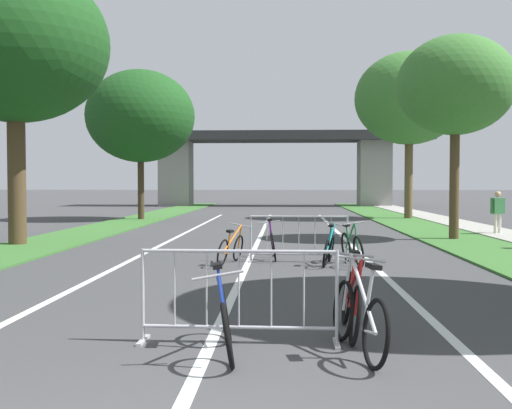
# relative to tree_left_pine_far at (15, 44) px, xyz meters

# --- Properties ---
(grass_verge_left) EXTENTS (2.42, 52.94, 0.05)m
(grass_verge_left) POSITION_rel_tree_left_pine_far_xyz_m (0.62, 7.82, -5.68)
(grass_verge_left) COLOR #386B2D
(grass_verge_left) RESTS_ON ground
(grass_verge_right) EXTENTS (2.42, 52.94, 0.05)m
(grass_verge_right) POSITION_rel_tree_left_pine_far_xyz_m (12.98, 7.82, -5.68)
(grass_verge_right) COLOR #386B2D
(grass_verge_right) RESTS_ON ground
(sidewalk_path_right) EXTENTS (1.72, 52.94, 0.08)m
(sidewalk_path_right) POSITION_rel_tree_left_pine_far_xyz_m (15.05, 7.82, -5.67)
(sidewalk_path_right) COLOR #9E9B93
(sidewalk_path_right) RESTS_ON ground
(lane_stripe_center) EXTENTS (0.14, 30.63, 0.01)m
(lane_stripe_center) POSITION_rel_tree_left_pine_far_xyz_m (6.80, 1.48, -5.70)
(lane_stripe_center) COLOR silver
(lane_stripe_center) RESTS_ON ground
(lane_stripe_right_lane) EXTENTS (0.14, 30.63, 0.01)m
(lane_stripe_right_lane) POSITION_rel_tree_left_pine_far_xyz_m (9.53, 1.48, -5.70)
(lane_stripe_right_lane) COLOR silver
(lane_stripe_right_lane) RESTS_ON ground
(lane_stripe_left_lane) EXTENTS (0.14, 30.63, 0.01)m
(lane_stripe_left_lane) POSITION_rel_tree_left_pine_far_xyz_m (4.07, 1.48, -5.70)
(lane_stripe_left_lane) COLOR silver
(lane_stripe_left_lane) RESTS_ON ground
(overpass_bridge) EXTENTS (23.76, 4.16, 5.68)m
(overpass_bridge) POSITION_rel_tree_left_pine_far_xyz_m (6.80, 29.92, -1.67)
(overpass_bridge) COLOR #2D2D30
(overpass_bridge) RESTS_ON ground
(tree_left_pine_far) EXTENTS (5.26, 5.26, 7.97)m
(tree_left_pine_far) POSITION_rel_tree_left_pine_far_xyz_m (0.00, 0.00, 0.00)
(tree_left_pine_far) COLOR #4C3823
(tree_left_pine_far) RESTS_ON ground
(tree_left_cypress_far) EXTENTS (5.18, 5.18, 7.17)m
(tree_left_cypress_far) POSITION_rel_tree_left_pine_far_xyz_m (0.71, 11.89, -0.74)
(tree_left_cypress_far) COLOR #3D2D1E
(tree_left_cypress_far) RESTS_ON ground
(tree_right_pine_near) EXTENTS (3.62, 3.62, 6.35)m
(tree_right_pine_near) POSITION_rel_tree_left_pine_far_xyz_m (12.89, 2.25, -0.92)
(tree_right_pine_near) COLOR #4C3823
(tree_right_pine_near) RESTS_ON ground
(tree_right_oak_near) EXTENTS (5.33, 5.33, 8.20)m
(tree_right_oak_near) POSITION_rel_tree_left_pine_far_xyz_m (13.71, 13.28, 0.21)
(tree_right_oak_near) COLOR brown
(tree_right_oak_near) RESTS_ON ground
(crowd_barrier_nearest) EXTENTS (2.23, 0.47, 1.05)m
(crowd_barrier_nearest) POSITION_rel_tree_left_pine_far_xyz_m (7.11, -10.20, -5.19)
(crowd_barrier_nearest) COLOR #ADADB2
(crowd_barrier_nearest) RESTS_ON ground
(crowd_barrier_second) EXTENTS (2.24, 0.49, 1.05)m
(crowd_barrier_second) POSITION_rel_tree_left_pine_far_xyz_m (7.94, -3.23, -5.19)
(crowd_barrier_second) COLOR #ADADB2
(crowd_barrier_second) RESTS_ON ground
(bicycle_blue_0) EXTENTS (0.50, 1.67, 0.95)m
(bicycle_blue_0) POSITION_rel_tree_left_pine_far_xyz_m (7.01, -10.63, -5.34)
(bicycle_blue_0) COLOR black
(bicycle_blue_0) RESTS_ON ground
(bicycle_silver_1) EXTENTS (0.53, 1.77, 1.03)m
(bicycle_silver_1) POSITION_rel_tree_left_pine_far_xyz_m (8.39, -10.55, -5.32)
(bicycle_silver_1) COLOR black
(bicycle_silver_1) RESTS_ON ground
(bicycle_purple_2) EXTENTS (0.53, 1.67, 0.96)m
(bicycle_purple_2) POSITION_rel_tree_left_pine_far_xyz_m (7.33, -2.66, -5.33)
(bicycle_purple_2) COLOR black
(bicycle_purple_2) RESTS_ON ground
(bicycle_red_3) EXTENTS (0.52, 1.70, 1.00)m
(bicycle_red_3) POSITION_rel_tree_left_pine_far_xyz_m (8.41, -9.74, -5.33)
(bicycle_red_3) COLOR black
(bicycle_red_3) RESTS_ON ground
(bicycle_green_4) EXTENTS (0.47, 1.63, 0.99)m
(bicycle_green_4) POSITION_rel_tree_left_pine_far_xyz_m (9.08, -3.68, -5.33)
(bicycle_green_4) COLOR black
(bicycle_green_4) RESTS_ON ground
(bicycle_teal_5) EXTENTS (0.61, 1.56, 0.91)m
(bicycle_teal_5) POSITION_rel_tree_left_pine_far_xyz_m (8.58, -3.65, -5.36)
(bicycle_teal_5) COLOR black
(bicycle_teal_5) RESTS_ON ground
(bicycle_orange_6) EXTENTS (0.72, 1.63, 0.88)m
(bicycle_orange_6) POSITION_rel_tree_left_pine_far_xyz_m (6.44, -3.65, -5.36)
(bicycle_orange_6) COLOR black
(bicycle_orange_6) RESTS_ON ground
(pedestrian_waiting) EXTENTS (0.53, 0.35, 1.51)m
(pedestrian_waiting) POSITION_rel_tree_left_pine_far_xyz_m (14.85, 4.04, -4.79)
(pedestrian_waiting) COLOR beige
(pedestrian_waiting) RESTS_ON ground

